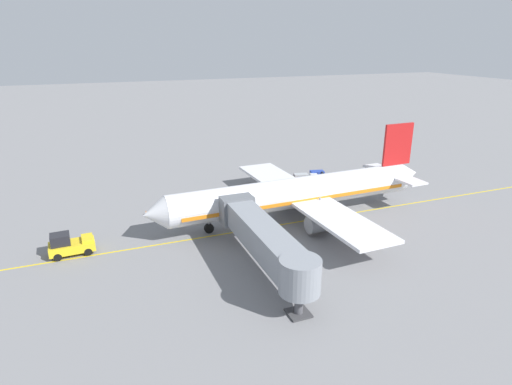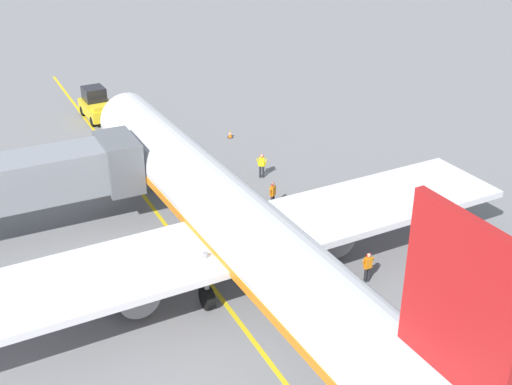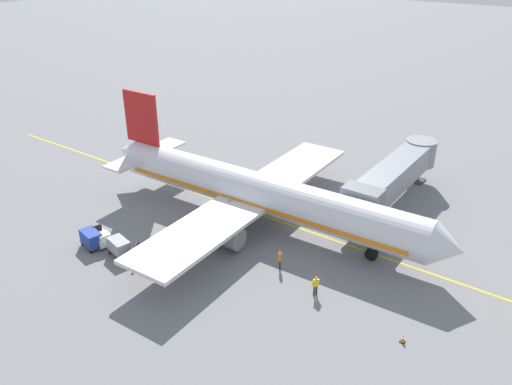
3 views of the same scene
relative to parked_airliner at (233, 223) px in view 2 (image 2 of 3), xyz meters
The scene contains 10 objects.
ground_plane 3.50m from the parked_airliner, 160.48° to the right, with size 400.00×400.00×0.00m, color slate.
gate_lead_in_line 3.49m from the parked_airliner, 160.48° to the right, with size 0.24×80.00×0.01m, color gold.
parked_airliner is the anchor object (origin of this frame).
pushback_tractor 26.17m from the parked_airliner, 90.64° to the left, with size 2.41×4.50×2.40m.
baggage_tug_lead 11.93m from the parked_airliner, 20.00° to the right, with size 2.06×2.77×1.62m.
baggage_cart_front 13.54m from the parked_airliner, 28.88° to the right, with size 1.76×2.98×1.58m.
ground_crew_wing_walker 12.19m from the parked_airliner, 56.49° to the left, with size 0.66×0.45×1.69m.
ground_crew_loader 8.19m from the parked_airliner, 47.96° to the left, with size 0.65×0.47×1.69m.
ground_crew_marshaller 7.11m from the parked_airliner, 30.09° to the right, with size 0.73×0.26×1.69m.
safety_cone_nose_left 19.23m from the parked_airliner, 66.29° to the left, with size 0.36×0.36×0.59m.
Camera 2 is at (-10.36, -25.74, 19.36)m, focal length 46.90 mm.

